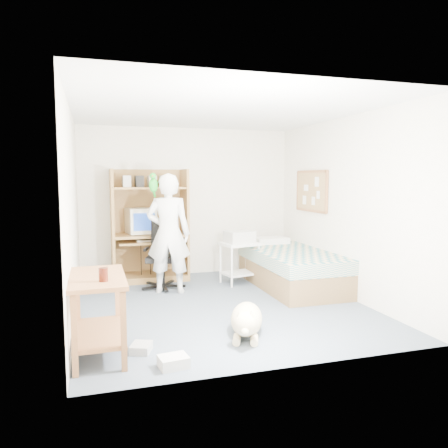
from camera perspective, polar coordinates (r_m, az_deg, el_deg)
name	(u,v)px	position (r m, az deg, el deg)	size (l,w,h in m)	color
floor	(221,305)	(5.82, -0.44, -10.52)	(4.00, 4.00, 0.00)	#495564
wall_back	(188,202)	(7.53, -4.75, 2.90)	(3.60, 0.02, 2.50)	silver
wall_right	(344,207)	(6.34, 15.37, 2.13)	(0.02, 4.00, 2.50)	silver
wall_left	(72,213)	(5.37, -19.20, 1.35)	(0.02, 4.00, 2.50)	silver
ceiling	(221,110)	(5.64, -0.46, 14.61)	(3.60, 4.00, 0.02)	white
computer_hutch	(149,230)	(7.19, -9.74, -0.74)	(1.20, 0.63, 1.80)	olive
bed	(291,268)	(6.77, 8.74, -5.72)	(1.02, 2.02, 0.66)	brown
side_desk	(98,303)	(4.31, -16.12, -9.86)	(0.50, 1.00, 0.75)	brown
corkboard	(311,191)	(7.10, 11.35, 4.23)	(0.04, 0.94, 0.66)	olive
office_chair	(163,263)	(6.70, -7.92, -5.12)	(0.59, 0.60, 1.04)	black
person	(168,234)	(6.33, -7.27, -1.25)	(0.63, 0.41, 1.72)	white
parrot	(153,184)	(6.26, -9.21, 5.21)	(0.13, 0.22, 0.35)	#169927
dog	(246,320)	(4.72, 2.94, -12.35)	(0.57, 0.99, 0.39)	#D0B98B
printer_cart	(239,256)	(6.88, 2.03, -4.23)	(0.62, 0.53, 0.65)	white
printer	(239,237)	(6.83, 2.04, -1.68)	(0.42, 0.32, 0.18)	#BBBBB6
crt_monitor	(141,221)	(7.17, -10.83, 0.44)	(0.49, 0.51, 0.40)	beige
keyboard	(151,240)	(7.06, -9.57, -2.10)	(0.45, 0.16, 0.03)	beige
pencil_cup	(171,230)	(7.16, -6.96, -0.74)	(0.08, 0.08, 0.12)	gold
drink_glass	(103,275)	(4.01, -15.49, -6.39)	(0.08, 0.08, 0.12)	#3B1209
floor_box_a	(173,362)	(4.04, -6.62, -17.43)	(0.25, 0.20, 0.10)	silver
floor_box_b	(141,348)	(4.41, -10.77, -15.61)	(0.18, 0.22, 0.08)	#A9A9A4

